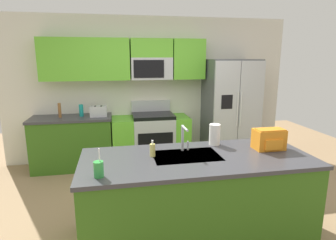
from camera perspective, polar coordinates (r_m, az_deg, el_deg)
ground_plane at (r=3.67m, az=1.24°, el=-18.33°), size 9.00×9.00×0.00m
kitchen_wall_unit at (r=5.21m, az=-5.16°, el=7.97°), size 5.20×0.43×2.60m
back_counter at (r=5.13m, az=-18.67°, el=-4.33°), size 1.34×0.63×0.90m
range_oven at (r=5.13m, az=-3.45°, el=-3.79°), size 1.36×0.61×1.10m
refrigerator at (r=5.34m, az=12.41°, el=1.90°), size 0.90×0.76×1.85m
island_counter at (r=3.08m, az=5.70°, el=-15.18°), size 2.34×0.99×0.90m
toaster at (r=4.92m, az=-13.87°, el=1.71°), size 0.28×0.16×0.18m
pepper_mill at (r=5.03m, az=-21.04°, el=1.84°), size 0.05×0.05×0.24m
bottle_teal at (r=5.02m, az=-17.12°, el=1.87°), size 0.07×0.07×0.20m
sink_faucet at (r=3.00m, az=3.20°, el=-3.25°), size 0.08×0.21×0.28m
drink_cup_green at (r=2.46m, az=-13.83°, el=-9.62°), size 0.08×0.08×0.26m
soap_dispenser at (r=2.88m, az=-3.15°, el=-6.05°), size 0.06×0.06×0.17m
paper_towel_roll at (r=3.28m, az=9.39°, el=-2.91°), size 0.12×0.12×0.24m
backpack at (r=3.27m, az=19.74°, el=-3.58°), size 0.32×0.22×0.23m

